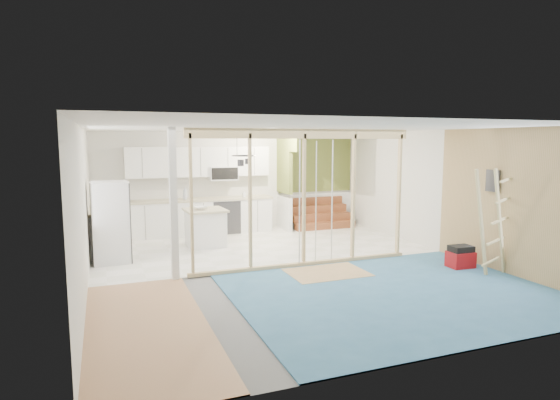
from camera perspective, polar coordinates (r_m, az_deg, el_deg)
name	(u,v)px	position (r m, az deg, el deg)	size (l,w,h in m)	color
room	(289,199)	(8.62, 1.10, 0.09)	(7.01, 8.01, 2.61)	slate
floor_overlays	(291,266)	(8.95, 1.37, -8.06)	(7.00, 8.00, 0.03)	white
stud_frame	(277,184)	(8.50, -0.41, 1.96)	(4.66, 0.14, 2.60)	#DCBE86
base_cabinets	(175,220)	(11.56, -12.67, -2.43)	(4.45, 2.24, 0.93)	white
upper_cabinets	(202,163)	(11.99, -9.52, 4.49)	(3.60, 0.41, 0.85)	white
green_partition	(308,193)	(12.80, 3.46, 0.81)	(2.25, 1.51, 2.60)	olive
pot_rack	(244,158)	(10.25, -4.46, 5.11)	(0.52, 0.52, 0.72)	black
sheathing_panel	(521,204)	(9.00, 27.32, -0.42)	(0.02, 4.00, 2.60)	tan
electrical_panel	(493,181)	(9.34, 24.51, 2.15)	(0.04, 0.30, 0.40)	#37373C
ceiling_light	(296,134)	(11.86, 1.98, 8.03)	(0.32, 0.32, 0.08)	#FFEABF
fridge	(111,223)	(9.64, -19.90, -2.60)	(0.73, 0.70, 1.60)	silver
island	(205,228)	(10.64, -9.07, -3.40)	(0.91, 0.91, 0.86)	white
bowl	(201,208)	(10.50, -9.61, -0.97)	(0.29, 0.29, 0.07)	white
soap_bottle_a	(185,193)	(11.80, -11.51, 0.83)	(0.12, 0.12, 0.32)	#B3BBC7
soap_bottle_b	(244,194)	(12.08, -4.41, 0.76)	(0.08, 0.08, 0.17)	white
toolbox	(461,257)	(9.43, 21.16, -6.54)	(0.47, 0.36, 0.43)	maroon
ladder	(493,222)	(8.95, 24.53, -2.46)	(1.02, 0.11, 1.89)	tan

